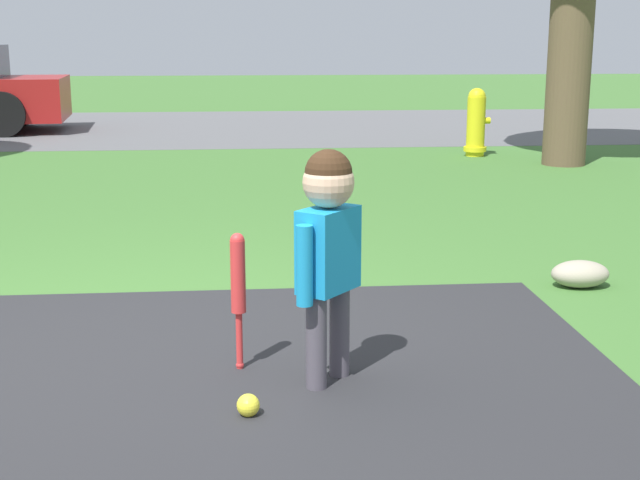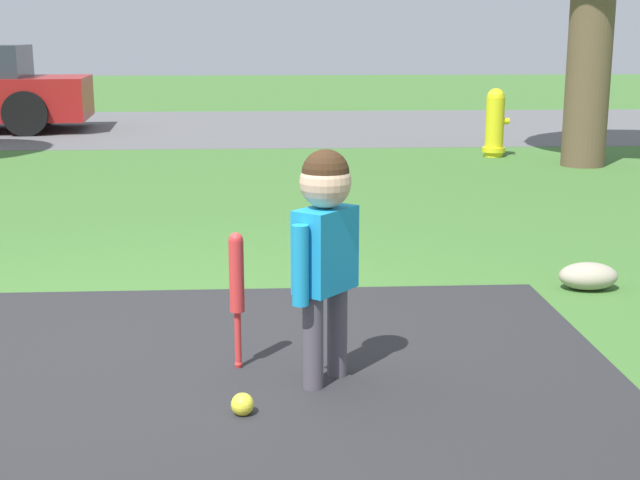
{
  "view_description": "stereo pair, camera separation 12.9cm",
  "coord_description": "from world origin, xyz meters",
  "px_view_note": "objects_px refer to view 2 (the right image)",
  "views": [
    {
      "loc": [
        0.63,
        -4.17,
        1.5
      ],
      "look_at": [
        0.99,
        -0.09,
        0.55
      ],
      "focal_mm": 50.0,
      "sensor_mm": 36.0,
      "label": 1
    },
    {
      "loc": [
        0.76,
        -4.18,
        1.5
      ],
      "look_at": [
        0.99,
        -0.09,
        0.55
      ],
      "focal_mm": 50.0,
      "sensor_mm": 36.0,
      "label": 2
    }
  ],
  "objects_px": {
    "child": "(325,234)",
    "sports_ball": "(242,404)",
    "baseball_bat": "(237,281)",
    "fire_hydrant": "(495,123)"
  },
  "relations": [
    {
      "from": "child",
      "to": "sports_ball",
      "type": "xyz_separation_m",
      "value": [
        -0.36,
        -0.34,
        -0.62
      ]
    },
    {
      "from": "baseball_bat",
      "to": "fire_hydrant",
      "type": "height_order",
      "value": "fire_hydrant"
    },
    {
      "from": "sports_ball",
      "to": "fire_hydrant",
      "type": "bearing_deg",
      "value": 68.95
    },
    {
      "from": "child",
      "to": "sports_ball",
      "type": "bearing_deg",
      "value": 172.94
    },
    {
      "from": "baseball_bat",
      "to": "fire_hydrant",
      "type": "relative_size",
      "value": 0.75
    },
    {
      "from": "child",
      "to": "fire_hydrant",
      "type": "xyz_separation_m",
      "value": [
        2.59,
        7.32,
        -0.25
      ]
    },
    {
      "from": "baseball_bat",
      "to": "fire_hydrant",
      "type": "xyz_separation_m",
      "value": [
        2.98,
        7.13,
        0.0
      ]
    },
    {
      "from": "child",
      "to": "fire_hydrant",
      "type": "distance_m",
      "value": 7.77
    },
    {
      "from": "sports_ball",
      "to": "fire_hydrant",
      "type": "xyz_separation_m",
      "value": [
        2.95,
        7.66,
        0.37
      ]
    },
    {
      "from": "child",
      "to": "sports_ball",
      "type": "height_order",
      "value": "child"
    }
  ]
}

